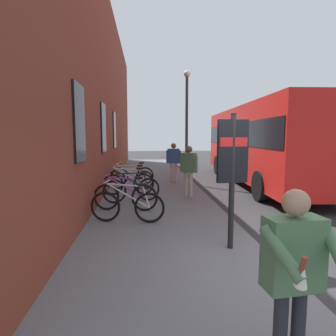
{
  "coord_description": "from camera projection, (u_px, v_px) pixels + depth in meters",
  "views": [
    {
      "loc": [
        -4.02,
        2.14,
        2.14
      ],
      "look_at": [
        2.28,
        1.61,
        1.42
      ],
      "focal_mm": 30.11,
      "sensor_mm": 36.0,
      "label": 1
    }
  ],
  "objects": [
    {
      "name": "street_lamp",
      "position": [
        187.0,
        116.0,
        12.12
      ],
      "size": [
        0.28,
        0.28,
        4.77
      ],
      "color": "#333338",
      "rests_on": "sidewalk_pavement"
    },
    {
      "name": "bicycle_mid_rack",
      "position": [
        132.0,
        189.0,
        8.6
      ],
      "size": [
        0.6,
        1.73,
        0.97
      ],
      "color": "black",
      "rests_on": "sidewalk_pavement"
    },
    {
      "name": "bicycle_leaning_wall",
      "position": [
        133.0,
        175.0,
        11.7
      ],
      "size": [
        0.48,
        1.77,
        0.97
      ],
      "color": "black",
      "rests_on": "sidewalk_pavement"
    },
    {
      "name": "city_bus",
      "position": [
        261.0,
        141.0,
        12.42
      ],
      "size": [
        10.62,
        3.09,
        3.35
      ],
      "color": "red",
      "rests_on": "ground"
    },
    {
      "name": "bicycle_beside_lamp",
      "position": [
        126.0,
        196.0,
        7.61
      ],
      "size": [
        0.51,
        1.75,
        0.97
      ],
      "color": "black",
      "rests_on": "sidewalk_pavement"
    },
    {
      "name": "pedestrian_by_facade",
      "position": [
        174.0,
        159.0,
        12.2
      ],
      "size": [
        0.39,
        0.62,
        1.7
      ],
      "color": "#B2A599",
      "rests_on": "sidewalk_pavement"
    },
    {
      "name": "bicycle_nearest_sign",
      "position": [
        130.0,
        179.0,
        10.66
      ],
      "size": [
        0.48,
        1.77,
        0.97
      ],
      "color": "black",
      "rests_on": "sidewalk_pavement"
    },
    {
      "name": "ground",
      "position": [
        230.0,
        194.0,
        10.42
      ],
      "size": [
        60.0,
        60.0,
        0.0
      ],
      "primitive_type": "plane",
      "color": "#2D2D30"
    },
    {
      "name": "bicycle_under_window",
      "position": [
        129.0,
        183.0,
        9.71
      ],
      "size": [
        0.48,
        1.77,
        0.97
      ],
      "color": "black",
      "rests_on": "sidewalk_pavement"
    },
    {
      "name": "sidewalk_pavement",
      "position": [
        154.0,
        184.0,
        12.17
      ],
      "size": [
        24.0,
        3.5,
        0.12
      ],
      "primitive_type": "cube",
      "color": "slate",
      "rests_on": "ground"
    },
    {
      "name": "bicycle_far_end",
      "position": [
        128.0,
        206.0,
        6.57
      ],
      "size": [
        0.51,
        1.75,
        0.97
      ],
      "color": "black",
      "rests_on": "sidewalk_pavement"
    },
    {
      "name": "pedestrian_crossing_street",
      "position": [
        189.0,
        166.0,
        9.27
      ],
      "size": [
        0.49,
        0.53,
        1.69
      ],
      "color": "#B2A599",
      "rests_on": "sidewalk_pavement"
    },
    {
      "name": "transit_info_sign",
      "position": [
        232.0,
        160.0,
        4.92
      ],
      "size": [
        0.13,
        0.55,
        2.4
      ],
      "color": "black",
      "rests_on": "sidewalk_pavement"
    },
    {
      "name": "tourist_with_hotdogs",
      "position": [
        294.0,
        266.0,
        2.24
      ],
      "size": [
        0.58,
        0.62,
        1.61
      ],
      "color": "#26262D",
      "rests_on": "sidewalk_pavement"
    },
    {
      "name": "station_facade",
      "position": [
        106.0,
        97.0,
        12.54
      ],
      "size": [
        22.0,
        0.65,
        7.77
      ],
      "color": "brown",
      "rests_on": "ground"
    }
  ]
}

